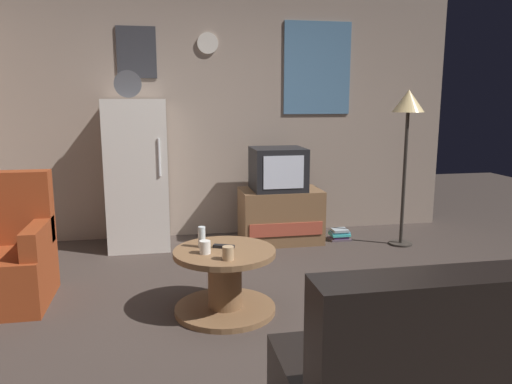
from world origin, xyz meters
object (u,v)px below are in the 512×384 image
(armchair, at_px, (1,259))
(book_stack, at_px, (339,235))
(mug_ceramic_tan, at_px, (228,253))
(tv_stand, at_px, (280,216))
(standing_lamp, at_px, (408,113))
(fridge, at_px, (138,174))
(wine_glass, at_px, (202,237))
(crt_tv, at_px, (278,169))
(coffee_table, at_px, (225,281))
(mug_ceramic_white, at_px, (205,247))
(remote_control, at_px, (224,246))

(armchair, height_order, book_stack, armchair)
(mug_ceramic_tan, bearing_deg, book_stack, 51.26)
(tv_stand, xyz_separation_m, standing_lamp, (1.21, -0.35, 1.08))
(standing_lamp, xyz_separation_m, mug_ceramic_tan, (-2.02, -1.53, -0.85))
(book_stack, bearing_deg, standing_lamp, -26.38)
(fridge, height_order, wine_glass, fridge)
(tv_stand, xyz_separation_m, mug_ceramic_tan, (-0.81, -1.88, 0.23))
(crt_tv, height_order, coffee_table, crt_tv)
(coffee_table, distance_m, mug_ceramic_white, 0.32)
(tv_stand, bearing_deg, coffee_table, -115.91)
(tv_stand, relative_size, remote_control, 5.60)
(tv_stand, bearing_deg, standing_lamp, -16.15)
(mug_ceramic_tan, height_order, book_stack, mug_ceramic_tan)
(mug_ceramic_tan, distance_m, remote_control, 0.27)
(remote_control, distance_m, armchair, 1.67)
(standing_lamp, bearing_deg, mug_ceramic_white, -147.68)
(fridge, relative_size, armchair, 1.84)
(crt_tv, bearing_deg, standing_lamp, -15.72)
(tv_stand, height_order, crt_tv, crt_tv)
(wine_glass, height_order, mug_ceramic_white, wine_glass)
(coffee_table, bearing_deg, standing_lamp, 32.89)
(armchair, bearing_deg, standing_lamp, 12.75)
(wine_glass, bearing_deg, armchair, 164.88)
(armchair, distance_m, book_stack, 3.26)
(crt_tv, xyz_separation_m, standing_lamp, (1.24, -0.35, 0.58))
(book_stack, bearing_deg, coffee_table, -132.35)
(fridge, distance_m, book_stack, 2.22)
(wine_glass, relative_size, mug_ceramic_tan, 1.67)
(coffee_table, distance_m, wine_glass, 0.35)
(fridge, distance_m, mug_ceramic_white, 1.92)
(book_stack, bearing_deg, mug_ceramic_tan, -128.74)
(crt_tv, xyz_separation_m, mug_ceramic_white, (-0.91, -1.72, -0.28))
(standing_lamp, relative_size, armchair, 1.66)
(fridge, height_order, mug_ceramic_white, fridge)
(tv_stand, distance_m, remote_control, 1.81)
(mug_ceramic_white, height_order, armchair, armchair)
(fridge, bearing_deg, standing_lamp, -9.90)
(fridge, xyz_separation_m, tv_stand, (1.46, -0.12, -0.47))
(wine_glass, xyz_separation_m, book_stack, (1.60, 1.50, -0.48))
(mug_ceramic_tan, bearing_deg, crt_tv, 67.49)
(armchair, bearing_deg, mug_ceramic_tan, -23.81)
(coffee_table, relative_size, mug_ceramic_white, 8.00)
(fridge, height_order, coffee_table, fridge)
(fridge, distance_m, wine_glass, 1.77)
(standing_lamp, bearing_deg, remote_control, -147.98)
(tv_stand, bearing_deg, book_stack, -6.07)
(wine_glass, bearing_deg, fridge, 106.81)
(mug_ceramic_white, bearing_deg, wine_glass, 93.37)
(armchair, bearing_deg, book_stack, 19.86)
(crt_tv, xyz_separation_m, armchair, (-2.38, -1.17, -0.44))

